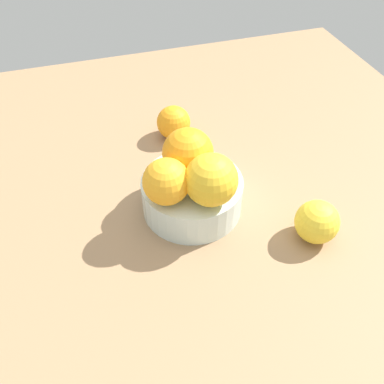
{
  "coord_description": "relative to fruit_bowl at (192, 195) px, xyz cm",
  "views": [
    {
      "loc": [
        -44.79,
        13.83,
        49.61
      ],
      "look_at": [
        0.0,
        0.0,
        3.44
      ],
      "focal_mm": 39.5,
      "sensor_mm": 36.0,
      "label": 1
    }
  ],
  "objects": [
    {
      "name": "ground_plane",
      "position": [
        0.0,
        0.0,
        -3.74
      ],
      "size": [
        110.0,
        110.0,
        2.0
      ],
      "primitive_type": "cube",
      "color": "#997551"
    },
    {
      "name": "fruit_bowl",
      "position": [
        0.0,
        0.0,
        0.0
      ],
      "size": [
        15.75,
        15.75,
        5.74
      ],
      "color": "silver",
      "rests_on": "ground_plane"
    },
    {
      "name": "orange_in_bowl_0",
      "position": [
        2.08,
        0.23,
        6.88
      ],
      "size": [
        7.77,
        7.77,
        7.77
      ],
      "primitive_type": "sphere",
      "color": "orange",
      "rests_on": "fruit_bowl"
    },
    {
      "name": "orange_in_bowl_1",
      "position": [
        -4.44,
        -1.43,
        6.84
      ],
      "size": [
        7.7,
        7.7,
        7.7
      ],
      "primitive_type": "sphere",
      "color": "yellow",
      "rests_on": "fruit_bowl"
    },
    {
      "name": "orange_in_bowl_2",
      "position": [
        -2.49,
        4.54,
        6.41
      ],
      "size": [
        6.83,
        6.83,
        6.83
      ],
      "primitive_type": "sphere",
      "color": "#F9A823",
      "rests_on": "fruit_bowl"
    },
    {
      "name": "orange_loose_0",
      "position": [
        19.12,
        -2.26,
        0.45
      ],
      "size": [
        6.38,
        6.38,
        6.38
      ],
      "primitive_type": "sphere",
      "color": "orange",
      "rests_on": "ground_plane"
    },
    {
      "name": "orange_loose_1",
      "position": [
        -11.16,
        -15.69,
        0.52
      ],
      "size": [
        6.53,
        6.53,
        6.53
      ],
      "primitive_type": "sphere",
      "color": "yellow",
      "rests_on": "ground_plane"
    }
  ]
}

